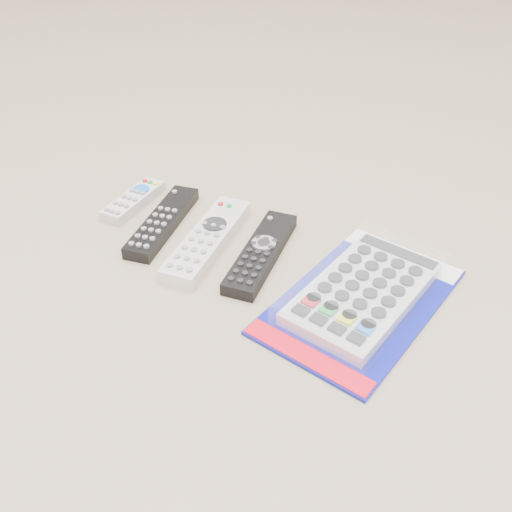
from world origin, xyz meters
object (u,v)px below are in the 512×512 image
at_px(remote_small_grey, 133,200).
at_px(remote_silver_dvd, 207,239).
at_px(remote_large_black, 261,253).
at_px(jumbo_remote_packaged, 363,291).
at_px(remote_slim_black, 163,222).

relative_size(remote_small_grey, remote_silver_dvd, 0.59).
distance_m(remote_small_grey, remote_large_black, 0.27).
bearing_deg(jumbo_remote_packaged, remote_large_black, -177.06).
relative_size(remote_small_grey, jumbo_remote_packaged, 0.41).
distance_m(remote_small_grey, jumbo_remote_packaged, 0.44).
bearing_deg(remote_small_grey, remote_slim_black, -22.44).
height_order(remote_silver_dvd, remote_large_black, remote_silver_dvd).
xyz_separation_m(remote_large_black, jumbo_remote_packaged, (0.17, -0.02, 0.01)).
distance_m(remote_slim_black, jumbo_remote_packaged, 0.35).
distance_m(remote_small_grey, remote_silver_dvd, 0.18).
xyz_separation_m(remote_small_grey, remote_silver_dvd, (0.18, -0.05, 0.00)).
relative_size(remote_silver_dvd, remote_large_black, 1.08).
bearing_deg(remote_silver_dvd, remote_large_black, -0.34).
bearing_deg(remote_small_grey, jumbo_remote_packaged, -8.22).
bearing_deg(remote_large_black, remote_silver_dvd, 178.90).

